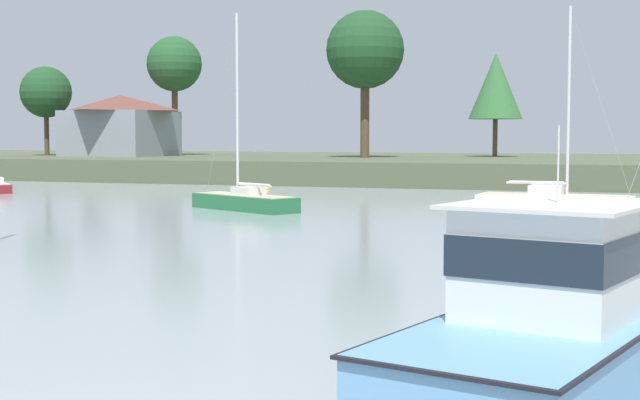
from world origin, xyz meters
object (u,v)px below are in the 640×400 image
Objects in this scene: sailboat_green at (244,206)px; mooring_buoy_yellow at (266,189)px; sailboat_white at (554,205)px; cruiser_skyblue at (571,335)px.

sailboat_green is 18.06m from mooring_buoy_yellow.
sailboat_white is at bearing -27.39° from mooring_buoy_yellow.
cruiser_skyblue is (18.58, -29.19, 0.46)m from sailboat_green.
mooring_buoy_yellow is (-5.72, 17.13, -0.17)m from sailboat_green.
cruiser_skyblue is (3.06, -35.32, 0.46)m from sailboat_white.
sailboat_white reaches higher than cruiser_skyblue.
sailboat_green is 1.14× the size of cruiser_skyblue.
sailboat_white is 27.64× the size of mooring_buoy_yellow.
cruiser_skyblue is at bearing -85.05° from sailboat_white.
mooring_buoy_yellow is at bearing 152.61° from sailboat_white.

